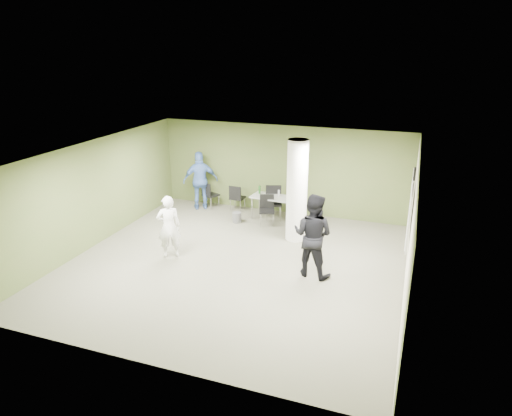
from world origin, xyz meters
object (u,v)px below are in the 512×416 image
at_px(folding_table, 276,198).
at_px(woman_white, 169,227).
at_px(man_blue, 201,181).
at_px(chair_back_left, 209,193).
at_px(man_black, 313,235).

distance_m(folding_table, woman_white, 3.83).
distance_m(folding_table, man_blue, 2.64).
xyz_separation_m(woman_white, man_blue, (-0.85, 3.56, 0.14)).
bearing_deg(woman_white, chair_back_left, -113.25).
bearing_deg(man_blue, man_black, 112.21).
bearing_deg(folding_table, chair_back_left, 178.16).
distance_m(chair_back_left, man_blue, 0.52).
xyz_separation_m(chair_back_left, woman_white, (0.62, -3.70, 0.31)).
bearing_deg(man_blue, chair_back_left, -179.23).
bearing_deg(chair_back_left, woman_white, 123.39).
relative_size(folding_table, man_black, 0.81).
xyz_separation_m(folding_table, man_blue, (-2.62, 0.16, 0.27)).
bearing_deg(woman_white, folding_table, -150.37).
bearing_deg(chair_back_left, folding_table, -163.35).
height_order(chair_back_left, woman_white, woman_white).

